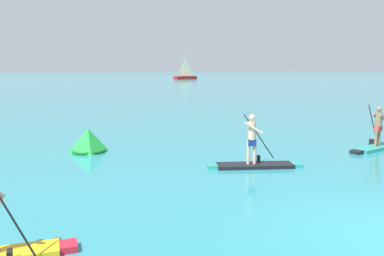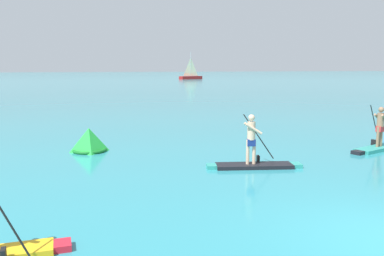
{
  "view_description": "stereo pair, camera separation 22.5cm",
  "coord_description": "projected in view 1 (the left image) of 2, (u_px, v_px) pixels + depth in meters",
  "views": [
    {
      "loc": [
        -5.84,
        -6.13,
        3.3
      ],
      "look_at": [
        -2.01,
        8.03,
        1.07
      ],
      "focal_mm": 38.3,
      "sensor_mm": 36.0,
      "label": 1
    },
    {
      "loc": [
        -5.63,
        -6.19,
        3.3
      ],
      "look_at": [
        -2.01,
        8.03,
        1.07
      ],
      "focal_mm": 38.3,
      "sensor_mm": 36.0,
      "label": 2
    }
  ],
  "objects": [
    {
      "name": "paddleboarder_mid_center",
      "position": [
        254.0,
        157.0,
        13.4
      ],
      "size": [
        3.15,
        1.12,
        1.77
      ],
      "rotation": [
        0.0,
        0.0,
        -0.18
      ],
      "color": "black",
      "rests_on": "ground"
    },
    {
      "name": "paddleboarder_far_right",
      "position": [
        379.0,
        141.0,
        16.38
      ],
      "size": [
        3.42,
        1.67,
        1.77
      ],
      "rotation": [
        0.0,
        0.0,
        0.37
      ],
      "color": "teal",
      "rests_on": "ground"
    },
    {
      "name": "race_marker_buoy",
      "position": [
        88.0,
        142.0,
        15.81
      ],
      "size": [
        1.32,
        1.32,
        0.92
      ],
      "color": "green",
      "rests_on": "ground"
    },
    {
      "name": "sailboat_right_horizon",
      "position": [
        185.0,
        76.0,
        101.57
      ],
      "size": [
        6.35,
        4.08,
        6.75
      ],
      "rotation": [
        0.0,
        0.0,
        0.44
      ],
      "color": "#A51E1E",
      "rests_on": "ground"
    }
  ]
}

